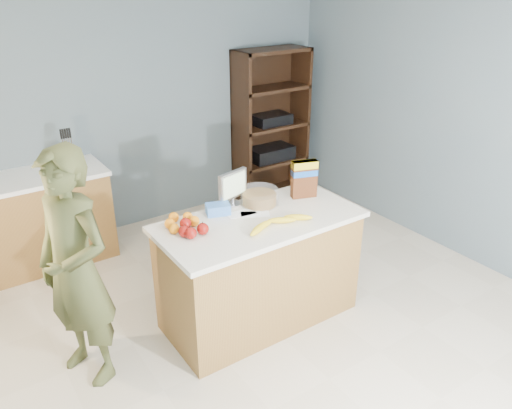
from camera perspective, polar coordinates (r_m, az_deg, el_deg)
floor at (r=4.04m, az=2.90°, el=-14.76°), size 4.50×5.00×0.02m
walls at (r=3.24m, az=3.52°, el=8.32°), size 4.52×5.02×2.51m
counter_peninsula at (r=3.99m, az=0.41°, el=-7.89°), size 1.56×0.76×0.90m
back_cabinet at (r=5.16m, az=-23.21°, el=-1.54°), size 1.24×0.62×0.90m
shelving_unit at (r=6.16m, az=1.45°, el=8.79°), size 0.90×0.40×1.80m
person at (r=3.45m, az=-19.91°, el=-7.04°), size 0.61×0.72×1.67m
knife_block at (r=4.99m, az=-20.56°, el=5.12°), size 0.12×0.10×0.31m
envelopes at (r=3.82m, az=-0.90°, el=-1.08°), size 0.32×0.24×0.00m
bananas at (r=3.64m, az=2.24°, el=-2.13°), size 0.56×0.19×0.05m
apples at (r=3.54m, az=-7.46°, el=-2.81°), size 0.21×0.23×0.09m
oranges at (r=3.66m, az=-8.60°, el=-1.98°), size 0.25×0.24×0.08m
blue_carton at (r=3.82m, az=-4.36°, el=-0.52°), size 0.21×0.17×0.08m
salad_bowl at (r=3.96m, az=0.40°, el=0.81°), size 0.30×0.30×0.13m
tv at (r=3.91m, az=-2.66°, el=2.09°), size 0.28×0.12×0.28m
cereal_box at (r=4.07m, az=5.54°, el=3.23°), size 0.22×0.14×0.31m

